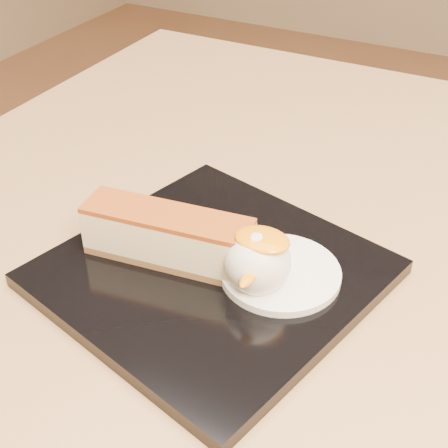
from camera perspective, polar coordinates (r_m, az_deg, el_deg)
The scene contains 7 objects.
table at distance 0.63m, azimuth 6.73°, elevation -13.12°, with size 0.80×0.80×0.72m.
dessert_plate at distance 0.48m, azimuth -1.11°, elevation -4.55°, with size 0.22×0.22×0.01m, color black.
cheesecake at distance 0.47m, azimuth -5.17°, elevation -1.12°, with size 0.13×0.05×0.04m.
cream_smear at distance 0.47m, azimuth 5.18°, elevation -4.47°, with size 0.09×0.09×0.01m, color white.
ice_cream_scoop at distance 0.44m, azimuth 3.10°, elevation -3.49°, with size 0.05×0.05×0.05m, color white.
mango_sauce at distance 0.43m, azimuth 3.54°, elevation -1.44°, with size 0.04×0.03×0.01m, color orange.
mint_sprig at distance 0.49m, azimuth 3.23°, elevation -1.42°, with size 0.04×0.03×0.00m.
Camera 1 is at (0.13, -0.40, 1.04)m, focal length 50.00 mm.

